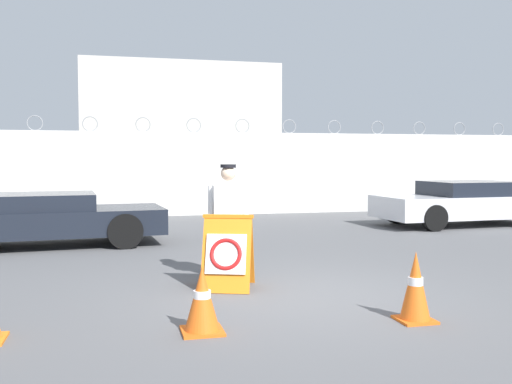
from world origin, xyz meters
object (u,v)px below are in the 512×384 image
traffic_cone_near (202,300)px  security_guard (228,216)px  parked_car_far_side (462,203)px  barricade_sign (228,252)px  parked_car_front_coupe (49,218)px  traffic_cone_far (415,287)px

traffic_cone_near → security_guard: bearing=73.2°
traffic_cone_near → parked_car_far_side: size_ratio=0.15×
barricade_sign → security_guard: size_ratio=0.60×
barricade_sign → parked_car_far_side: parked_car_far_side is taller
barricade_sign → security_guard: (0.13, 0.61, 0.45)m
security_guard → traffic_cone_near: bearing=83.9°
security_guard → parked_car_front_coupe: (-3.03, 4.10, -0.38)m
parked_car_front_coupe → parked_car_far_side: 10.64m
traffic_cone_near → parked_car_front_coupe: (-2.27, 6.64, 0.24)m
barricade_sign → parked_car_front_coupe: size_ratio=0.22×
barricade_sign → security_guard: bearing=97.6°
parked_car_far_side → security_guard: bearing=32.2°
parked_car_front_coupe → parked_car_far_side: size_ratio=1.00×
traffic_cone_near → traffic_cone_far: traffic_cone_far is taller
traffic_cone_far → parked_car_front_coupe: 8.24m
traffic_cone_far → parked_car_far_side: size_ratio=0.17×
security_guard → parked_car_front_coupe: 5.11m
traffic_cone_far → parked_car_far_side: (5.90, 8.05, 0.23)m
barricade_sign → traffic_cone_far: bearing=-30.5°
parked_car_far_side → traffic_cone_far: bearing=50.5°
traffic_cone_far → barricade_sign: bearing=130.3°
parked_car_front_coupe → parked_car_far_side: (10.57, 1.26, 0.03)m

